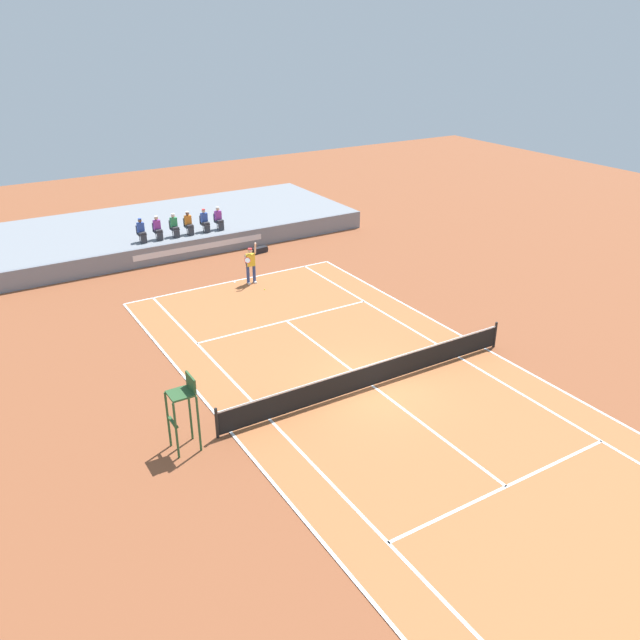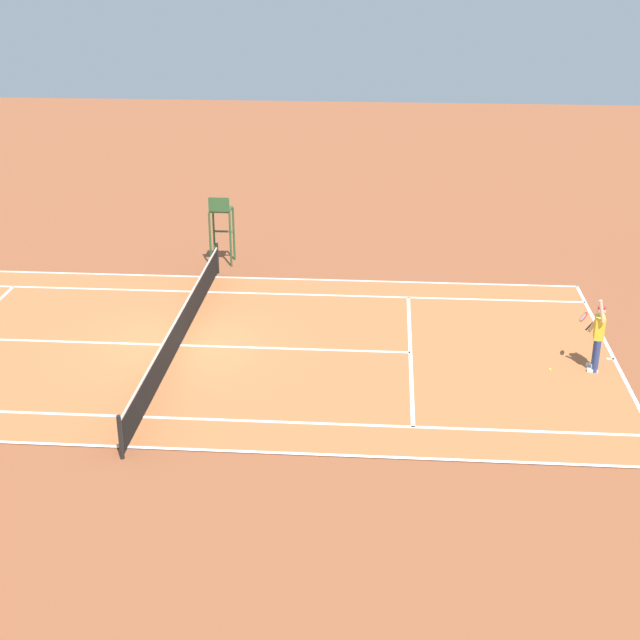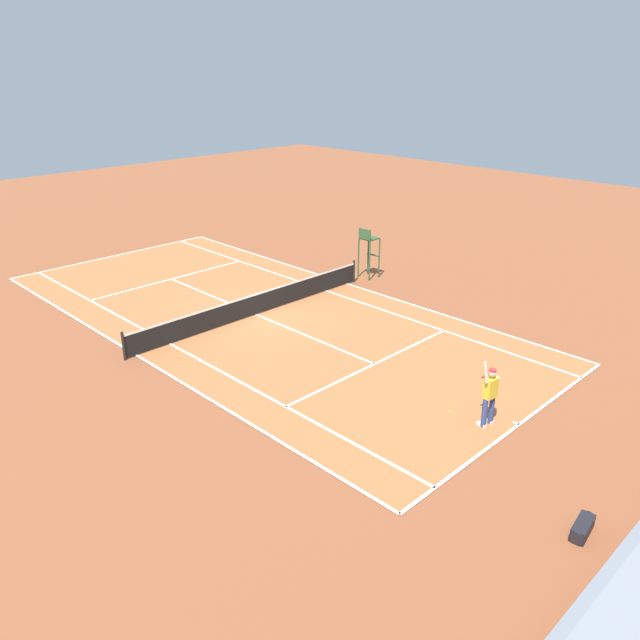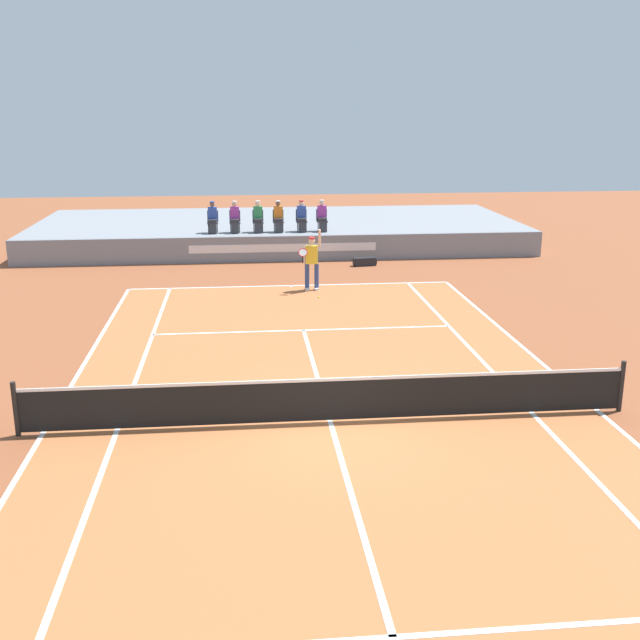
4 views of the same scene
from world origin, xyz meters
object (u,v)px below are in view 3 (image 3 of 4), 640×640
(tennis_ball, at_px, (450,411))
(equipment_bag, at_px, (582,528))
(tennis_player, at_px, (489,395))
(umpire_chair, at_px, (368,246))

(tennis_ball, distance_m, equipment_bag, 5.56)
(tennis_player, distance_m, equipment_bag, 4.69)
(tennis_ball, xyz_separation_m, equipment_bag, (2.30, 5.07, 0.13))
(tennis_ball, bearing_deg, umpire_chair, -127.52)
(tennis_ball, xyz_separation_m, umpire_chair, (-7.72, -10.06, 1.52))
(tennis_player, bearing_deg, equipment_bag, 58.13)
(tennis_ball, distance_m, umpire_chair, 12.77)
(umpire_chair, height_order, equipment_bag, umpire_chair)
(umpire_chair, xyz_separation_m, equipment_bag, (10.02, 15.13, -1.40))
(tennis_player, relative_size, tennis_ball, 30.63)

